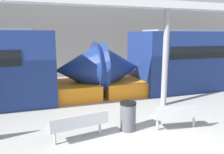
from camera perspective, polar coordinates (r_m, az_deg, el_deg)
station_wall at (r=15.78m, az=-9.88°, el=9.19°), size 56.00×0.20×5.00m
train_left at (r=14.38m, az=26.12°, el=4.16°), size 14.91×2.93×3.20m
bench_near at (r=6.28m, az=-8.60°, el=-12.02°), size 1.72×0.72×0.79m
bench_far at (r=7.17m, az=16.74°, el=-9.45°), size 1.59×0.63×0.79m
trash_bin at (r=6.89m, az=4.18°, el=-10.15°), size 0.51×0.51×0.90m
support_column_near at (r=9.21m, az=13.77°, el=4.62°), size 0.24×0.24×3.94m
canopy_beam at (r=9.23m, az=14.39°, el=17.74°), size 28.00×0.60×0.28m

